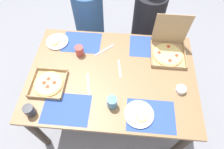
{
  "coord_description": "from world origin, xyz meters",
  "views": [
    {
      "loc": [
        0.08,
        -0.89,
        2.1
      ],
      "look_at": [
        0.0,
        0.0,
        0.74
      ],
      "focal_mm": 30.8,
      "sensor_mm": 36.0,
      "label": 1
    }
  ],
  "objects": [
    {
      "name": "plate_near_left",
      "position": [
        -0.55,
        0.32,
        0.75
      ],
      "size": [
        0.21,
        0.21,
        0.03
      ],
      "color": "white",
      "rests_on": "dining_table"
    },
    {
      "name": "dining_table",
      "position": [
        0.0,
        0.0,
        0.63
      ],
      "size": [
        1.42,
        0.98,
        0.74
      ],
      "color": "#3F3328",
      "rests_on": "ground_plane"
    },
    {
      "name": "diner_left_seat",
      "position": [
        -0.32,
        0.75,
        0.54
      ],
      "size": [
        0.32,
        0.32,
        1.2
      ],
      "color": "#33598C",
      "rests_on": "ground_plane"
    },
    {
      "name": "condiment_bowl",
      "position": [
        0.56,
        -0.11,
        0.76
      ],
      "size": [
        0.08,
        0.08,
        0.04
      ],
      "primitive_type": "cylinder",
      "color": "white",
      "rests_on": "dining_table"
    },
    {
      "name": "knife_by_far_left",
      "position": [
        -0.19,
        -0.11,
        0.74
      ],
      "size": [
        0.07,
        0.21,
        0.0
      ],
      "primitive_type": "cube",
      "rotation": [
        0.0,
        0.0,
        4.95
      ],
      "color": "#B7B7BC",
      "rests_on": "dining_table"
    },
    {
      "name": "pizza_box_center",
      "position": [
        -0.51,
        -0.14,
        0.75
      ],
      "size": [
        0.27,
        0.27,
        0.04
      ],
      "color": "tan",
      "rests_on": "dining_table"
    },
    {
      "name": "cup_red",
      "position": [
        -0.31,
        0.2,
        0.79
      ],
      "size": [
        0.08,
        0.08,
        0.09
      ],
      "primitive_type": "cylinder",
      "color": "#BF4742",
      "rests_on": "dining_table"
    },
    {
      "name": "ground_plane",
      "position": [
        0.0,
        0.0,
        0.0
      ],
      "size": [
        6.0,
        6.0,
        0.0
      ],
      "primitive_type": "plane",
      "color": "gray"
    },
    {
      "name": "fork_by_near_left",
      "position": [
        0.06,
        0.06,
        0.74
      ],
      "size": [
        0.05,
        0.19,
        0.0
      ],
      "primitive_type": "cube",
      "rotation": [
        0.0,
        0.0,
        4.87
      ],
      "color": "#B7B7BC",
      "rests_on": "dining_table"
    },
    {
      "name": "pizza_box_corner_right",
      "position": [
        0.48,
        0.28,
        0.79
      ],
      "size": [
        0.3,
        0.31,
        0.34
      ],
      "color": "tan",
      "rests_on": "dining_table"
    },
    {
      "name": "diner_right_seat",
      "position": [
        0.32,
        0.75,
        0.54
      ],
      "size": [
        0.32,
        0.32,
        1.21
      ],
      "color": "black",
      "rests_on": "ground_plane"
    },
    {
      "name": "placemat_near_right",
      "position": [
        0.32,
        -0.34,
        0.74
      ],
      "size": [
        0.36,
        0.26,
        0.0
      ],
      "primitive_type": "cube",
      "color": "#2D4C9E",
      "rests_on": "dining_table"
    },
    {
      "name": "cup_dark",
      "position": [
        -0.57,
        -0.39,
        0.79
      ],
      "size": [
        0.08,
        0.08,
        0.09
      ],
      "primitive_type": "cylinder",
      "color": "#333338",
      "rests_on": "dining_table"
    },
    {
      "name": "placemat_near_left",
      "position": [
        -0.32,
        -0.34,
        0.74
      ],
      "size": [
        0.36,
        0.26,
        0.0
      ],
      "primitive_type": "cube",
      "color": "#2D4C9E",
      "rests_on": "dining_table"
    },
    {
      "name": "placemat_far_left",
      "position": [
        -0.32,
        0.34,
        0.74
      ],
      "size": [
        0.36,
        0.26,
        0.0
      ],
      "primitive_type": "cube",
      "color": "#2D4C9E",
      "rests_on": "dining_table"
    },
    {
      "name": "knife_by_near_right",
      "position": [
        -0.09,
        0.26,
        0.74
      ],
      "size": [
        0.17,
        0.15,
        0.0
      ],
      "primitive_type": "cube",
      "rotation": [
        0.0,
        0.0,
        3.88
      ],
      "color": "#B7B7BC",
      "rests_on": "dining_table"
    },
    {
      "name": "plate_far_left",
      "position": [
        0.23,
        -0.34,
        0.75
      ],
      "size": [
        0.22,
        0.22,
        0.03
      ],
      "color": "white",
      "rests_on": "dining_table"
    },
    {
      "name": "placemat_far_right",
      "position": [
        0.32,
        0.34,
        0.74
      ],
      "size": [
        0.36,
        0.26,
        0.0
      ],
      "primitive_type": "cube",
      "color": "#2D4C9E",
      "rests_on": "dining_table"
    },
    {
      "name": "cup_clear_left",
      "position": [
        0.02,
        -0.28,
        0.79
      ],
      "size": [
        0.08,
        0.08,
        0.1
      ],
      "primitive_type": "cylinder",
      "color": "teal",
      "rests_on": "dining_table"
    }
  ]
}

